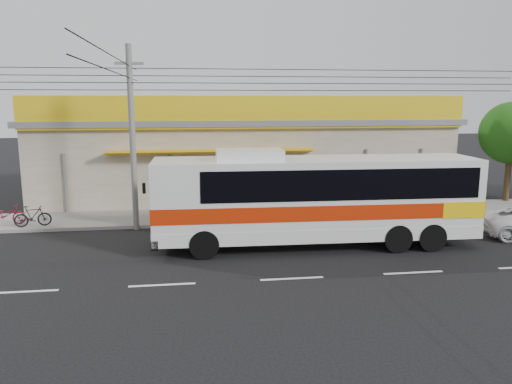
# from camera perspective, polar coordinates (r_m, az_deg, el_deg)

# --- Properties ---
(ground) EXTENTS (120.00, 120.00, 0.00)m
(ground) POSITION_cam_1_polar(r_m,az_deg,el_deg) (18.19, 2.49, -7.15)
(ground) COLOR black
(ground) RESTS_ON ground
(sidewalk) EXTENTS (30.00, 3.20, 0.15)m
(sidewalk) POSITION_cam_1_polar(r_m,az_deg,el_deg) (23.88, -0.07, -2.64)
(sidewalk) COLOR gray
(sidewalk) RESTS_ON ground
(lane_markings) EXTENTS (50.00, 0.12, 0.01)m
(lane_markings) POSITION_cam_1_polar(r_m,az_deg,el_deg) (15.87, 4.12, -9.86)
(lane_markings) COLOR silver
(lane_markings) RESTS_ON ground
(storefront_building) EXTENTS (22.60, 9.20, 5.70)m
(storefront_building) POSITION_cam_1_polar(r_m,az_deg,el_deg) (28.93, -1.56, 4.14)
(storefront_building) COLOR gray
(storefront_building) RESTS_ON ground
(coach_bus) EXTENTS (12.16, 2.87, 3.73)m
(coach_bus) POSITION_cam_1_polar(r_m,az_deg,el_deg) (18.92, 7.42, -0.30)
(coach_bus) COLOR silver
(coach_bus) RESTS_ON ground
(motorbike_red) EXTENTS (1.66, 0.61, 0.87)m
(motorbike_red) POSITION_cam_1_polar(r_m,az_deg,el_deg) (24.28, -26.69, -2.34)
(motorbike_red) COLOR maroon
(motorbike_red) RESTS_ON sidewalk
(motorbike_dark) EXTENTS (1.56, 0.70, 0.91)m
(motorbike_dark) POSITION_cam_1_polar(r_m,az_deg,el_deg) (23.40, -24.16, -2.54)
(motorbike_dark) COLOR black
(motorbike_dark) RESTS_ON sidewalk
(utility_pole) EXTENTS (34.00, 14.00, 7.74)m
(utility_pole) POSITION_cam_1_polar(r_m,az_deg,el_deg) (21.55, -14.24, 12.52)
(utility_pole) COLOR #60605D
(utility_pole) RESTS_ON ground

